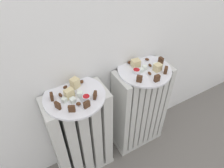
{
  "coord_description": "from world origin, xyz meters",
  "views": [
    {
      "loc": [
        -0.4,
        -0.43,
        1.36
      ],
      "look_at": [
        0.0,
        0.28,
        0.64
      ],
      "focal_mm": 32.73,
      "sensor_mm": 36.0,
      "label": 1
    }
  ],
  "objects_px": {
    "plate_right": "(144,70)",
    "jam_bowl_left": "(86,98)",
    "radiator_right": "(139,109)",
    "radiator_left": "(81,136)",
    "fork": "(78,95)",
    "plate_left": "(74,96)",
    "jam_bowl_right": "(136,71)"
  },
  "relations": [
    {
      "from": "plate_right",
      "to": "jam_bowl_left",
      "type": "relative_size",
      "value": 7.81
    },
    {
      "from": "radiator_right",
      "to": "jam_bowl_left",
      "type": "xyz_separation_m",
      "value": [
        -0.38,
        -0.06,
        0.35
      ]
    },
    {
      "from": "radiator_left",
      "to": "jam_bowl_left",
      "type": "relative_size",
      "value": 16.59
    },
    {
      "from": "radiator_right",
      "to": "fork",
      "type": "bearing_deg",
      "value": -178.51
    },
    {
      "from": "plate_left",
      "to": "radiator_left",
      "type": "bearing_deg",
      "value": 135.0
    },
    {
      "from": "plate_right",
      "to": "radiator_right",
      "type": "bearing_deg",
      "value": 0.0
    },
    {
      "from": "radiator_left",
      "to": "plate_right",
      "type": "distance_m",
      "value": 0.54
    },
    {
      "from": "plate_right",
      "to": "jam_bowl_right",
      "type": "xyz_separation_m",
      "value": [
        -0.06,
        -0.0,
        0.02
      ]
    },
    {
      "from": "jam_bowl_left",
      "to": "plate_right",
      "type": "bearing_deg",
      "value": 8.6
    },
    {
      "from": "jam_bowl_right",
      "to": "fork",
      "type": "relative_size",
      "value": 0.45
    },
    {
      "from": "radiator_left",
      "to": "jam_bowl_right",
      "type": "distance_m",
      "value": 0.51
    },
    {
      "from": "radiator_right",
      "to": "plate_left",
      "type": "xyz_separation_m",
      "value": [
        -0.42,
        0.0,
        0.34
      ]
    },
    {
      "from": "radiator_right",
      "to": "fork",
      "type": "height_order",
      "value": "fork"
    },
    {
      "from": "radiator_right",
      "to": "jam_bowl_right",
      "type": "relative_size",
      "value": 15.16
    },
    {
      "from": "radiator_left",
      "to": "fork",
      "type": "relative_size",
      "value": 6.86
    },
    {
      "from": "plate_left",
      "to": "jam_bowl_left",
      "type": "xyz_separation_m",
      "value": [
        0.04,
        -0.06,
        0.02
      ]
    },
    {
      "from": "radiator_left",
      "to": "plate_right",
      "type": "relative_size",
      "value": 2.12
    },
    {
      "from": "plate_left",
      "to": "plate_right",
      "type": "height_order",
      "value": "same"
    },
    {
      "from": "jam_bowl_left",
      "to": "fork",
      "type": "distance_m",
      "value": 0.05
    },
    {
      "from": "radiator_left",
      "to": "jam_bowl_right",
      "type": "height_order",
      "value": "jam_bowl_right"
    },
    {
      "from": "jam_bowl_right",
      "to": "fork",
      "type": "distance_m",
      "value": 0.35
    },
    {
      "from": "radiator_left",
      "to": "radiator_right",
      "type": "bearing_deg",
      "value": -0.0
    },
    {
      "from": "radiator_left",
      "to": "jam_bowl_left",
      "type": "distance_m",
      "value": 0.36
    },
    {
      "from": "radiator_left",
      "to": "radiator_right",
      "type": "distance_m",
      "value": 0.42
    },
    {
      "from": "radiator_right",
      "to": "plate_right",
      "type": "xyz_separation_m",
      "value": [
        -0.0,
        0.0,
        0.34
      ]
    },
    {
      "from": "fork",
      "to": "jam_bowl_left",
      "type": "bearing_deg",
      "value": -62.47
    },
    {
      "from": "radiator_right",
      "to": "jam_bowl_left",
      "type": "height_order",
      "value": "jam_bowl_left"
    },
    {
      "from": "plate_left",
      "to": "jam_bowl_left",
      "type": "relative_size",
      "value": 7.81
    },
    {
      "from": "radiator_left",
      "to": "plate_left",
      "type": "bearing_deg",
      "value": -45.0
    },
    {
      "from": "radiator_left",
      "to": "jam_bowl_left",
      "type": "xyz_separation_m",
      "value": [
        0.04,
        -0.06,
        0.35
      ]
    },
    {
      "from": "radiator_right",
      "to": "plate_left",
      "type": "bearing_deg",
      "value": 180.0
    },
    {
      "from": "plate_right",
      "to": "jam_bowl_right",
      "type": "height_order",
      "value": "jam_bowl_right"
    }
  ]
}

